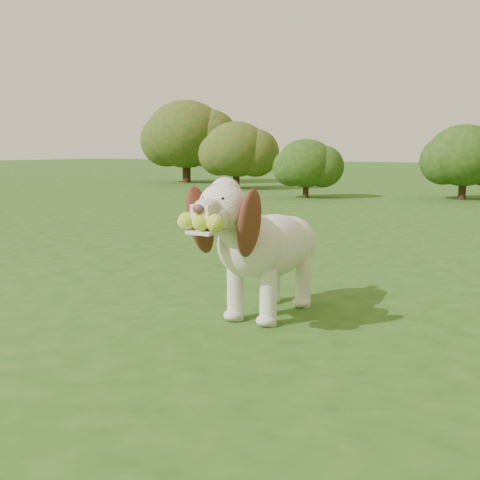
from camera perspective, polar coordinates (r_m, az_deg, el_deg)
The scene contains 6 objects.
ground at distance 3.70m, azimuth -1.65°, elevation -7.51°, with size 80.00×80.00×0.00m, color #234B15.
dog at distance 3.66m, azimuth 2.17°, elevation -0.19°, with size 0.47×1.34×0.88m.
shrub_a at distance 12.61m, azimuth 6.29°, elevation 7.24°, with size 1.17×1.17×1.22m.
shrub_g at distance 18.09m, azimuth -5.13°, elevation 9.95°, with size 2.34×2.34×2.42m.
shrub_b at distance 12.91m, azimuth 20.48°, elevation 7.52°, with size 1.45×1.45×1.50m.
shrub_e at distance 15.24m, azimuth -0.36°, elevation 8.59°, with size 1.63×1.63×1.69m.
Camera 1 is at (1.91, -3.00, 1.04)m, focal length 45.00 mm.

